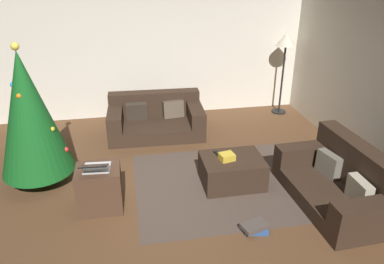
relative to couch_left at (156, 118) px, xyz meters
The scene contains 13 objects.
ground_plane 2.27m from the couch_left, 94.78° to the right, with size 6.40×6.40×0.00m, color brown.
rear_partition 1.39m from the couch_left, 101.83° to the left, with size 6.40×0.12×2.60m, color silver.
couch_left is the anchor object (origin of this frame).
couch_right 3.23m from the couch_left, 50.12° to the right, with size 0.94×1.63×0.75m.
ottoman 2.04m from the couch_left, 65.14° to the right, with size 0.81×0.62×0.38m, color #332319.
gift_box 2.03m from the couch_left, 67.59° to the right, with size 0.19×0.16×0.09m, color gold.
tv_remote 1.85m from the couch_left, 67.99° to the right, with size 0.05×0.16×0.02m, color black.
christmas_tree 2.29m from the couch_left, 141.67° to the right, with size 0.94×0.94×1.91m.
side_table 2.25m from the couch_left, 112.62° to the right, with size 0.52×0.44×0.55m, color #4C3323.
laptop 2.34m from the couch_left, 112.12° to the right, with size 0.34×0.44×0.19m.
book_stack 2.97m from the couch_left, 73.44° to the right, with size 0.34×0.26×0.10m.
corner_lamp 2.76m from the couch_left, 10.57° to the left, with size 0.36×0.36×1.57m.
area_rug 2.05m from the couch_left, 65.14° to the right, with size 2.60×2.00×0.01m, color #4C3D34.
Camera 1 is at (-0.25, -3.67, 2.77)m, focal length 34.26 mm.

